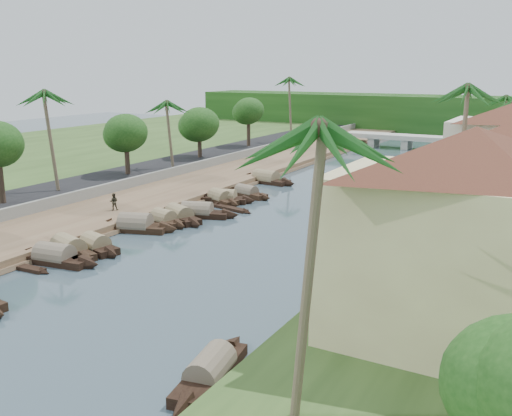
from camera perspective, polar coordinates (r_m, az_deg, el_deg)
The scene contains 36 objects.
ground at distance 39.03m, azimuth -8.84°, elevation -7.16°, with size 220.00×220.00×0.00m, color #394B56.
left_bank at distance 63.54m, azimuth -9.18°, elevation 1.41°, with size 10.00×180.00×0.80m, color brown.
right_bank at distance 50.42m, azimuth 23.89°, elevation -2.65°, with size 16.00×180.00×1.20m, color #2B451B.
road at distance 69.00m, azimuth -14.75°, elevation 2.37°, with size 8.00×180.00×1.40m, color black.
retaining_wall at distance 66.00m, azimuth -12.08°, elevation 2.59°, with size 0.40×180.00×1.10m, color gray.
treeline at distance 130.87m, azimuth 19.38°, elevation 8.74°, with size 120.00×14.00×8.00m.
bridge at distance 103.76m, azimuth 16.47°, elevation 6.55°, with size 28.00×4.00×2.40m.
building_near at distance 27.79m, azimuth 20.32°, elevation -2.69°, with size 14.85×14.85×10.20m.
sampan_3 at distance 44.24m, azimuth -19.48°, elevation -4.70°, with size 8.02×2.72×2.13m.
sampan_4 at distance 45.77m, azimuth -18.23°, elevation -3.99°, with size 7.83×3.84×2.19m.
sampan_5 at distance 46.12m, azimuth -15.75°, elevation -3.68°, with size 6.32×2.98×2.00m.
sampan_6 at distance 50.96m, azimuth -11.95°, elevation -1.78°, with size 8.10×4.24×2.35m.
sampan_7 at distance 53.75m, azimuth -7.71°, elevation -0.80°, with size 7.71×4.57×2.08m.
sampan_8 at distance 52.60m, azimuth -9.21°, elevation -1.18°, with size 6.32×2.89×1.95m.
sampan_9 at distance 54.82m, azimuth -5.90°, elevation -0.45°, with size 8.48×4.30×2.14m.
sampan_10 at distance 60.51m, azimuth -3.64°, elevation 0.95°, with size 6.97×4.17×1.96m.
sampan_11 at distance 60.55m, azimuth -3.15°, elevation 0.97°, with size 7.06×3.32×2.02m.
sampan_12 at distance 63.15m, azimuth -0.95°, elevation 1.52°, with size 7.38×3.07×1.80m.
sampan_13 at distance 70.80m, azimuth 1.01°, elevation 2.88°, with size 8.85×2.94×2.36m.
sampan_14 at distance 27.14m, azimuth -4.59°, elevation -15.97°, with size 2.76×7.92×1.93m.
sampan_15 at distance 41.65m, azimuth 9.85°, elevation -5.24°, with size 1.91×7.70×2.08m.
sampan_16 at distance 56.44m, azimuth 15.26°, elevation -0.47°, with size 4.74×7.79×1.97m.
canoe_1 at distance 43.62m, azimuth -22.03°, elevation -5.63°, with size 4.54×0.97×0.73m.
canoe_2 at distance 57.37m, azimuth -2.55°, elevation -0.07°, with size 5.76×2.05×0.83m.
palm_0 at distance 18.95m, azimuth 4.86°, elevation 7.43°, with size 3.20×3.20×12.40m.
palm_1 at distance 34.86m, azimuth 17.79°, elevation 4.95°, with size 3.20×3.20×9.41m.
palm_2 at distance 48.56m, azimuth 20.40°, elevation 10.94°, with size 3.20×3.20×12.78m.
palm_3 at distance 66.92m, azimuth 23.72°, elevation 9.41°, with size 3.20×3.20×10.59m.
palm_5 at distance 62.11m, azimuth -20.01°, elevation 10.60°, with size 3.20×3.20×11.63m.
palm_6 at distance 73.29m, azimuth -8.61°, elevation 10.24°, with size 3.20×3.20×9.80m.
palm_7 at distance 85.71m, azimuth 23.72°, elevation 10.00°, with size 3.20×3.20×10.39m.
palm_8 at distance 99.62m, azimuth 3.58°, elevation 12.65°, with size 3.20×3.20×12.26m.
tree_3 at distance 70.18m, azimuth -12.89°, elevation 7.24°, with size 5.11×5.11×7.00m.
tree_4 at distance 82.10m, azimuth -5.70°, elevation 8.24°, with size 5.53×5.53×6.89m.
tree_5 at distance 93.81m, azimuth -0.76°, elevation 9.60°, with size 4.83×4.83×7.62m.
person_far at distance 55.38m, azimuth -14.04°, elevation 0.62°, with size 0.79×0.61×1.62m, color #2F2D21.
Camera 1 is at (22.78, -28.49, 13.88)m, focal length 40.00 mm.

